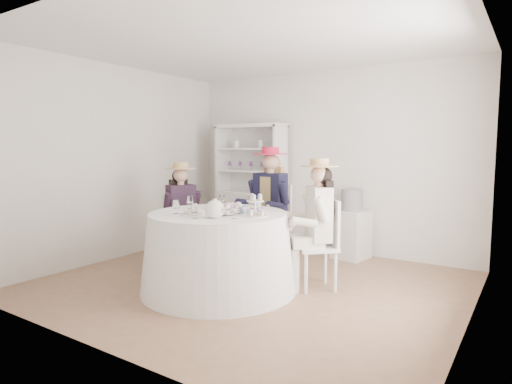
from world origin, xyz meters
The scene contains 23 objects.
ground centered at (0.00, 0.00, 0.00)m, with size 4.50×4.50×0.00m, color brown.
ceiling centered at (0.00, 0.00, 2.70)m, with size 4.50×4.50×0.00m, color white.
wall_back centered at (0.00, 2.00, 1.35)m, with size 4.50×4.50×0.00m, color silver.
wall_front centered at (0.00, -2.00, 1.35)m, with size 4.50×4.50×0.00m, color silver.
wall_left centered at (-2.25, 0.00, 1.35)m, with size 4.50×4.50×0.00m, color silver.
wall_right centered at (2.25, 0.00, 1.35)m, with size 4.50×4.50×0.00m, color silver.
tea_table centered at (-0.18, -0.37, 0.43)m, with size 1.69×1.69×0.86m.
hutch centered at (-1.15, 1.72, 0.69)m, with size 1.23×0.65×1.93m.
side_table centered at (0.54, 1.73, 0.34)m, with size 0.44×0.44×0.68m, color silver.
hatbox centered at (0.54, 1.73, 0.83)m, with size 0.30×0.30×0.30m, color black.
guest_left centered at (-1.14, 0.09, 0.77)m, with size 0.57×0.52×1.37m.
guest_mid centered at (-0.19, 0.70, 0.89)m, with size 0.57×0.59×1.57m.
guest_right centered at (0.70, 0.25, 0.81)m, with size 0.61×0.61×1.44m.
spare_chair centered at (-0.57, 0.75, 0.51)m, with size 0.41×0.41×0.95m.
teacup_a centered at (-0.43, -0.19, 0.89)m, with size 0.08×0.08×0.07m, color white.
teacup_b centered at (-0.12, -0.12, 0.89)m, with size 0.07×0.07×0.07m, color white.
teacup_c centered at (0.09, -0.29, 0.89)m, with size 0.09×0.09×0.07m, color white.
flower_bowl centered at (0.02, -0.47, 0.89)m, with size 0.23×0.23×0.06m, color white.
flower_arrangement centered at (0.02, -0.40, 0.94)m, with size 0.17×0.17×0.06m.
table_teapot centered at (0.03, -0.68, 0.94)m, with size 0.27×0.19×0.20m.
sandwich_plate centered at (-0.31, -0.66, 0.87)m, with size 0.24×0.24×0.05m.
cupcake_stand centered at (0.30, -0.37, 0.94)m, with size 0.24×0.24×0.22m.
stemware_set centered at (-0.18, -0.37, 0.93)m, with size 0.95×0.95×0.15m.
Camera 1 is at (2.69, -3.97, 1.55)m, focal length 30.00 mm.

